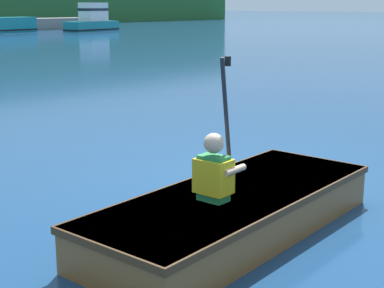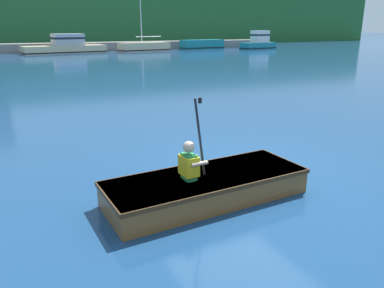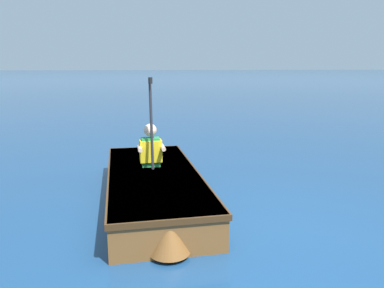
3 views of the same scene
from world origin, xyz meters
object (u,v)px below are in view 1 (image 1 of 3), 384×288
(moored_boat_dock_center_far, at_px, (92,21))
(person_paddler, at_px, (214,170))
(moored_boat_dock_center_near, at_px, (0,26))
(rowboat_foreground, at_px, (237,208))

(moored_boat_dock_center_far, xyz_separation_m, person_paddler, (-25.22, -33.20, -0.14))
(moored_boat_dock_center_near, height_order, rowboat_foreground, moored_boat_dock_center_near)
(moored_boat_dock_center_far, bearing_deg, rowboat_foreground, -126.86)
(rowboat_foreground, relative_size, person_paddler, 2.72)
(moored_boat_dock_center_near, relative_size, moored_boat_dock_center_far, 1.16)
(moored_boat_dock_center_far, relative_size, rowboat_foreground, 1.47)
(moored_boat_dock_center_far, height_order, person_paddler, moored_boat_dock_center_far)
(person_paddler, bearing_deg, moored_boat_dock_center_near, 62.07)
(moored_boat_dock_center_near, bearing_deg, rowboat_foreground, -117.52)
(moored_boat_dock_center_far, relative_size, person_paddler, 3.99)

